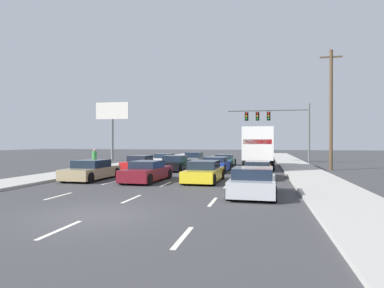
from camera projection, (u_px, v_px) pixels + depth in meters
name	position (u px, v px, depth m)	size (l,w,h in m)	color
ground_plane	(211.00, 165.00, 35.11)	(140.00, 140.00, 0.00)	#3D3D3F
sidewalk_right	(301.00, 169.00, 28.45)	(3.10, 80.00, 0.14)	#B2AFA8
sidewalk_left	(116.00, 166.00, 31.99)	(3.10, 80.00, 0.14)	#B2AFA8
lane_markings	(204.00, 168.00, 30.96)	(6.94, 57.00, 0.01)	silver
car_white	(165.00, 159.00, 35.83)	(1.95, 4.23, 1.13)	white
car_red	(140.00, 163.00, 28.42)	(2.10, 4.46, 1.23)	red
car_tan	(91.00, 171.00, 20.95)	(2.02, 4.54, 1.24)	tan
car_gray	(194.00, 159.00, 34.01)	(1.83, 4.15, 1.34)	slate
car_black	(175.00, 164.00, 27.80)	(1.99, 4.66, 1.25)	black
car_maroon	(147.00, 172.00, 20.07)	(2.01, 4.68, 1.24)	maroon
car_green	(225.00, 161.00, 33.10)	(1.93, 4.40, 1.14)	#196B38
car_blue	(216.00, 165.00, 26.59)	(2.03, 4.51, 1.20)	#1E389E
car_yellow	(204.00, 172.00, 19.79)	(2.03, 4.41, 1.26)	yellow
box_truck	(259.00, 146.00, 29.37)	(2.75, 8.66, 3.57)	white
car_orange	(258.00, 170.00, 21.78)	(1.97, 4.14, 1.13)	orange
car_silver	(253.00, 183.00, 14.62)	(2.10, 4.07, 1.25)	#B7BABF
traffic_signal_mast	(271.00, 119.00, 37.42)	(9.01, 0.69, 6.64)	#595B56
utility_pole_mid	(331.00, 108.00, 27.96)	(1.80, 0.28, 10.12)	brown
roadside_billboard	(112.00, 119.00, 42.68)	(4.43, 0.36, 7.47)	slate
pedestrian_near_corner	(94.00, 159.00, 27.87)	(0.38, 0.38, 1.65)	#3F3F42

